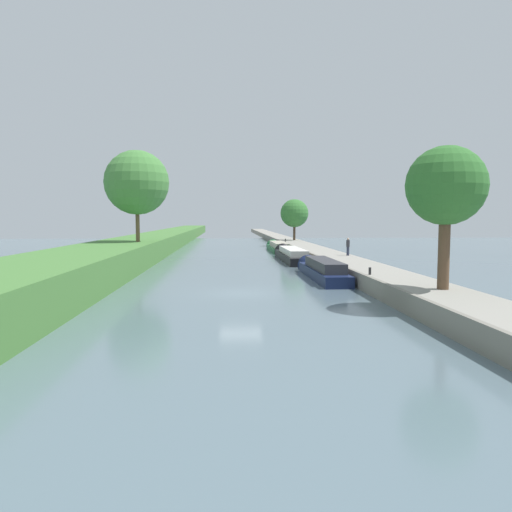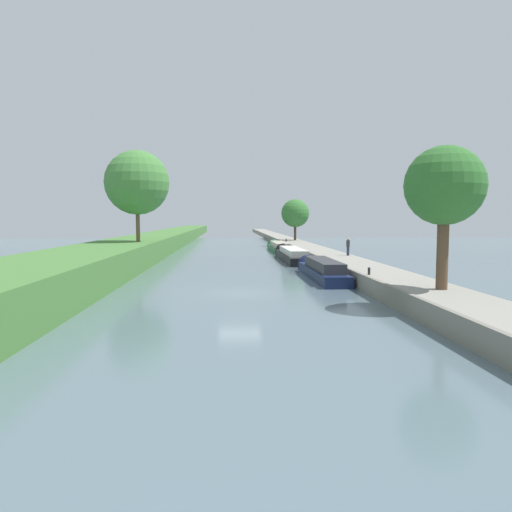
{
  "view_description": "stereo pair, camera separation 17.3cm",
  "coord_description": "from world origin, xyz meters",
  "px_view_note": "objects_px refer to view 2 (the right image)",
  "views": [
    {
      "loc": [
        -0.85,
        -28.18,
        4.45
      ],
      "look_at": [
        1.89,
        15.52,
        1.0
      ],
      "focal_mm": 33.48,
      "sensor_mm": 36.0,
      "label": 1
    },
    {
      "loc": [
        -0.67,
        -28.19,
        4.45
      ],
      "look_at": [
        1.89,
        15.52,
        1.0
      ],
      "focal_mm": 33.48,
      "sensor_mm": 36.0,
      "label": 2
    }
  ],
  "objects_px": {
    "narrowboat_black": "(291,255)",
    "narrowboat_green": "(278,247)",
    "mooring_bollard_near": "(369,271)",
    "mooring_bollard_far": "(286,240)",
    "person_walking": "(348,246)",
    "narrowboat_navy": "(321,270)"
  },
  "relations": [
    {
      "from": "narrowboat_navy",
      "to": "mooring_bollard_near",
      "type": "distance_m",
      "value": 6.86
    },
    {
      "from": "narrowboat_green",
      "to": "mooring_bollard_far",
      "type": "xyz_separation_m",
      "value": [
        1.8,
        5.91,
        0.7
      ]
    },
    {
      "from": "mooring_bollard_far",
      "to": "narrowboat_black",
      "type": "bearing_deg",
      "value": -95.47
    },
    {
      "from": "narrowboat_navy",
      "to": "mooring_bollard_near",
      "type": "relative_size",
      "value": 26.64
    },
    {
      "from": "person_walking",
      "to": "mooring_bollard_far",
      "type": "xyz_separation_m",
      "value": [
        -2.53,
        27.04,
        -0.65
      ]
    },
    {
      "from": "mooring_bollard_near",
      "to": "mooring_bollard_far",
      "type": "relative_size",
      "value": 1.0
    },
    {
      "from": "narrowboat_navy",
      "to": "mooring_bollard_far",
      "type": "bearing_deg",
      "value": 87.25
    },
    {
      "from": "narrowboat_black",
      "to": "person_walking",
      "type": "xyz_separation_m",
      "value": [
        4.46,
        -6.79,
        1.3
      ]
    },
    {
      "from": "person_walking",
      "to": "narrowboat_black",
      "type": "bearing_deg",
      "value": 123.3
    },
    {
      "from": "narrowboat_black",
      "to": "person_walking",
      "type": "height_order",
      "value": "person_walking"
    },
    {
      "from": "person_walking",
      "to": "mooring_bollard_near",
      "type": "distance_m",
      "value": 15.35
    },
    {
      "from": "narrowboat_black",
      "to": "mooring_bollard_near",
      "type": "bearing_deg",
      "value": -84.95
    },
    {
      "from": "narrowboat_navy",
      "to": "narrowboat_black",
      "type": "bearing_deg",
      "value": 90.86
    },
    {
      "from": "narrowboat_black",
      "to": "narrowboat_green",
      "type": "height_order",
      "value": "narrowboat_black"
    },
    {
      "from": "narrowboat_green",
      "to": "mooring_bollard_near",
      "type": "relative_size",
      "value": 31.79
    },
    {
      "from": "narrowboat_black",
      "to": "mooring_bollard_far",
      "type": "distance_m",
      "value": 20.35
    },
    {
      "from": "narrowboat_navy",
      "to": "narrowboat_black",
      "type": "distance_m",
      "value": 15.31
    },
    {
      "from": "narrowboat_green",
      "to": "mooring_bollard_far",
      "type": "height_order",
      "value": "mooring_bollard_far"
    },
    {
      "from": "narrowboat_navy",
      "to": "person_walking",
      "type": "xyz_separation_m",
      "value": [
        4.23,
        8.51,
        1.26
      ]
    },
    {
      "from": "person_walking",
      "to": "mooring_bollard_far",
      "type": "relative_size",
      "value": 3.69
    },
    {
      "from": "person_walking",
      "to": "mooring_bollard_near",
      "type": "xyz_separation_m",
      "value": [
        -2.53,
        -15.13,
        -0.65
      ]
    },
    {
      "from": "narrowboat_black",
      "to": "narrowboat_green",
      "type": "distance_m",
      "value": 14.33
    }
  ]
}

